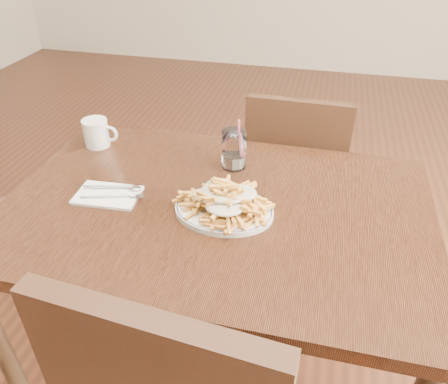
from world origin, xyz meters
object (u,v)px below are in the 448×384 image
(coffee_mug, at_px, (97,133))
(loaded_fries, at_px, (224,196))
(table, at_px, (216,226))
(fries_plate, at_px, (224,210))
(water_glass, at_px, (234,152))
(chair_far, at_px, (295,174))

(coffee_mug, bearing_deg, loaded_fries, -28.28)
(table, xyz_separation_m, fries_plate, (0.03, -0.03, 0.09))
(table, height_order, water_glass, water_glass)
(chair_far, bearing_deg, loaded_fries, -102.07)
(water_glass, bearing_deg, table, -91.13)
(chair_far, xyz_separation_m, loaded_fries, (-0.14, -0.68, 0.32))
(chair_far, bearing_deg, table, -105.44)
(table, bearing_deg, loaded_fries, -44.45)
(fries_plate, distance_m, loaded_fries, 0.05)
(fries_plate, height_order, water_glass, water_glass)
(loaded_fries, distance_m, water_glass, 0.25)
(loaded_fries, distance_m, coffee_mug, 0.59)
(table, relative_size, chair_far, 1.40)
(fries_plate, bearing_deg, coffee_mug, 151.72)
(table, bearing_deg, water_glass, 88.87)
(fries_plate, bearing_deg, loaded_fries, 0.00)
(chair_far, height_order, fries_plate, chair_far)
(table, bearing_deg, coffee_mug, 153.09)
(fries_plate, bearing_deg, table, 135.55)
(chair_far, distance_m, coffee_mug, 0.83)
(chair_far, relative_size, coffee_mug, 7.11)
(table, distance_m, water_glass, 0.25)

